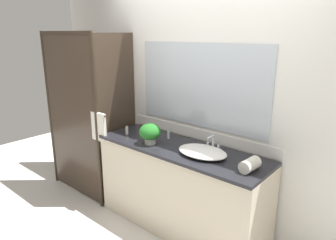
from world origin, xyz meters
name	(u,v)px	position (x,y,z in m)	size (l,w,h in m)	color
ground_plane	(179,227)	(0.00, 0.00, 0.00)	(8.00, 8.00, 0.00)	silver
wall_back_with_mirror	(201,101)	(0.00, 0.34, 1.30)	(4.40, 0.06, 2.60)	silver
vanity_cabinet	(180,188)	(0.00, 0.01, 0.45)	(1.80, 0.58, 0.90)	beige
shower_enclosure	(86,116)	(-1.28, -0.19, 1.03)	(1.20, 0.59, 2.00)	#2D2319
sink_basin	(202,152)	(0.28, -0.01, 0.93)	(0.48, 0.34, 0.06)	white
faucet	(213,145)	(0.28, 0.16, 0.95)	(0.17, 0.12, 0.15)	silver
potted_plant	(150,133)	(-0.29, -0.11, 1.02)	(0.22, 0.22, 0.21)	beige
amenity_bottle_body_wash	(127,130)	(-0.69, -0.07, 0.95)	(0.03, 0.03, 0.09)	silver
amenity_bottle_shampoo	(168,134)	(-0.25, 0.12, 0.95)	(0.03, 0.03, 0.11)	silver
rolled_towel_near_edge	(250,165)	(0.76, -0.04, 0.95)	(0.10, 0.10, 0.19)	silver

